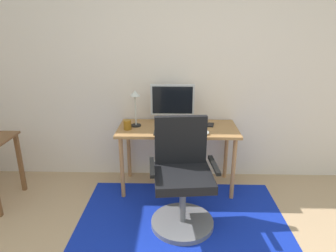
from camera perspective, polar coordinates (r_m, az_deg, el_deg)
The scene contains 10 objects.
wall_back at distance 3.45m, azimuth 2.12°, elevation 10.72°, with size 6.00×0.10×2.60m, color beige.
area_rug at distance 3.01m, azimuth 2.74°, elevation -17.41°, with size 2.00×1.32×0.01m, color #1028A3.
desk at distance 3.25m, azimuth 1.88°, elevation -1.68°, with size 1.30×0.59×0.73m.
monitor at distance 3.30m, azimuth 0.87°, elevation 4.81°, with size 0.49×0.18×0.45m.
keyboard at distance 3.03m, azimuth 1.30°, elevation -1.34°, with size 0.43×0.13×0.02m, color black.
computer_mouse at distance 3.04m, azimuth 7.45°, elevation -1.25°, with size 0.06×0.10×0.03m, color white.
coffee_cup at distance 3.17m, azimuth -7.89°, elevation 0.23°, with size 0.08×0.08×0.10m, color #8A5915.
cell_phone at distance 3.32m, azimuth 8.27°, elevation 0.22°, with size 0.07×0.14×0.01m, color black.
desk_lamp at distance 3.20m, azimuth -6.40°, elevation 4.87°, with size 0.11×0.11×0.40m.
office_chair at distance 2.75m, azimuth 2.77°, elevation -11.02°, with size 0.62×0.59×1.01m.
Camera 1 is at (-0.04, -1.21, 1.78)m, focal length 31.38 mm.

